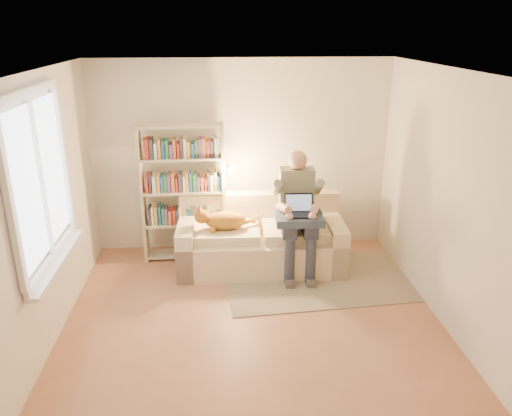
{
  "coord_description": "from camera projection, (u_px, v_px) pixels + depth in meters",
  "views": [
    {
      "loc": [
        -0.33,
        -4.35,
        2.99
      ],
      "look_at": [
        0.1,
        1.0,
        1.01
      ],
      "focal_mm": 35.0,
      "sensor_mm": 36.0,
      "label": 1
    }
  ],
  "objects": [
    {
      "name": "cat",
      "position": [
        220.0,
        220.0,
        6.23
      ],
      "size": [
        0.78,
        0.29,
        0.28
      ],
      "rotation": [
        0.0,
        0.0,
        -0.03
      ],
      "color": "orange",
      "rests_on": "sofa"
    },
    {
      "name": "blanket",
      "position": [
        302.0,
        218.0,
        6.08
      ],
      "size": [
        0.59,
        0.49,
        0.1
      ],
      "primitive_type": "cube",
      "rotation": [
        0.0,
        0.0,
        -0.03
      ],
      "color": "#2C3B4E",
      "rests_on": "person"
    },
    {
      "name": "wall_back",
      "position": [
        242.0,
        157.0,
        6.78
      ],
      "size": [
        4.0,
        0.02,
        2.6
      ],
      "primitive_type": "cube",
      "color": "silver",
      "rests_on": "floor"
    },
    {
      "name": "person",
      "position": [
        298.0,
        207.0,
        6.19
      ],
      "size": [
        0.45,
        0.71,
        1.55
      ],
      "rotation": [
        0.0,
        0.0,
        -0.03
      ],
      "color": "gray",
      "rests_on": "sofa"
    },
    {
      "name": "window",
      "position": [
        47.0,
        207.0,
        4.69
      ],
      "size": [
        0.12,
        1.52,
        1.69
      ],
      "color": "white",
      "rests_on": "wall_left"
    },
    {
      "name": "floor",
      "position": [
        254.0,
        334.0,
        5.13
      ],
      "size": [
        4.5,
        4.5,
        0.0
      ],
      "primitive_type": "plane",
      "color": "#965F44",
      "rests_on": "ground"
    },
    {
      "name": "sofa",
      "position": [
        261.0,
        242.0,
        6.5
      ],
      "size": [
        2.14,
        1.02,
        0.9
      ],
      "rotation": [
        0.0,
        0.0,
        -0.03
      ],
      "color": "beige",
      "rests_on": "floor"
    },
    {
      "name": "rug",
      "position": [
        321.0,
        279.0,
        6.21
      ],
      "size": [
        2.47,
        1.58,
        0.01
      ],
      "primitive_type": "cube",
      "rotation": [
        0.0,
        0.0,
        0.07
      ],
      "color": "gray",
      "rests_on": "floor"
    },
    {
      "name": "bookshelf",
      "position": [
        183.0,
        186.0,
        6.49
      ],
      "size": [
        1.22,
        0.33,
        1.84
      ],
      "rotation": [
        0.0,
        0.0,
        0.03
      ],
      "color": "#BCB08E",
      "rests_on": "floor"
    },
    {
      "name": "ceiling",
      "position": [
        254.0,
        74.0,
        4.23
      ],
      "size": [
        4.0,
        4.5,
        0.02
      ],
      "primitive_type": "cube",
      "color": "white",
      "rests_on": "wall_back"
    },
    {
      "name": "wall_left",
      "position": [
        35.0,
        223.0,
        4.53
      ],
      "size": [
        0.02,
        4.5,
        2.6
      ],
      "primitive_type": "cube",
      "color": "silver",
      "rests_on": "floor"
    },
    {
      "name": "wall_front",
      "position": [
        287.0,
        373.0,
        2.57
      ],
      "size": [
        4.0,
        0.02,
        2.6
      ],
      "primitive_type": "cube",
      "color": "silver",
      "rests_on": "floor"
    },
    {
      "name": "wall_right",
      "position": [
        460.0,
        210.0,
        4.83
      ],
      "size": [
        0.02,
        4.5,
        2.6
      ],
      "primitive_type": "cube",
      "color": "silver",
      "rests_on": "floor"
    },
    {
      "name": "laptop",
      "position": [
        302.0,
        209.0,
        6.05
      ],
      "size": [
        0.35,
        0.29,
        0.31
      ],
      "rotation": [
        0.0,
        0.0,
        -0.03
      ],
      "color": "black",
      "rests_on": "blanket"
    }
  ]
}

